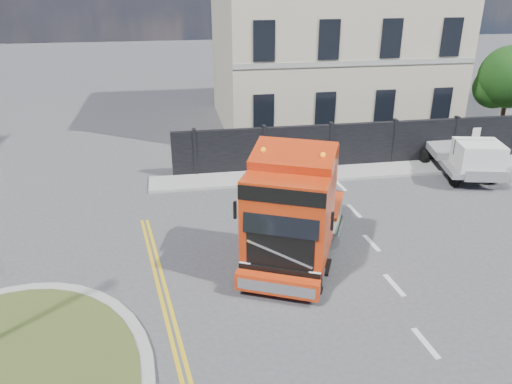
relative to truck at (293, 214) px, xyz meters
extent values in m
plane|color=#424244|center=(-0.39, -1.28, -1.62)|extent=(120.00, 120.00, 0.00)
cube|color=black|center=(5.61, 7.72, -0.62)|extent=(18.00, 0.25, 2.00)
cube|color=#B5AF90|center=(5.61, 15.22, 3.88)|extent=(12.00, 10.00, 11.00)
cylinder|color=#382619|center=(14.11, 10.72, -0.42)|extent=(0.24, 0.24, 2.40)
sphere|color=black|center=(14.11, 10.72, 1.58)|extent=(3.20, 3.20, 3.20)
sphere|color=black|center=(13.61, 11.12, 0.98)|extent=(2.20, 2.20, 2.20)
cube|color=#979792|center=(5.61, 6.82, -1.56)|extent=(20.00, 1.60, 0.12)
cube|color=black|center=(0.42, 0.92, -0.94)|extent=(4.38, 6.09, 0.41)
cube|color=red|center=(-0.24, -0.52, 0.32)|extent=(3.03, 3.07, 2.53)
cube|color=red|center=(0.16, 0.34, 1.36)|extent=(2.39, 1.68, 1.26)
cube|color=black|center=(-0.72, -1.57, 0.68)|extent=(1.83, 0.88, 0.95)
cube|color=red|center=(-0.84, -1.83, -1.12)|extent=(2.18, 1.23, 0.50)
cylinder|color=black|center=(-1.42, -0.77, -1.15)|extent=(0.65, 0.97, 0.94)
cylinder|color=gray|center=(-1.42, -0.77, -1.15)|extent=(0.51, 0.61, 0.52)
cylinder|color=black|center=(0.35, -1.58, -1.15)|extent=(0.65, 0.97, 0.94)
cylinder|color=gray|center=(0.35, -1.58, -1.15)|extent=(0.51, 0.61, 0.52)
cylinder|color=black|center=(-0.09, 2.14, -1.15)|extent=(0.65, 0.97, 0.94)
cylinder|color=gray|center=(-0.09, 2.14, -1.15)|extent=(0.51, 0.61, 0.52)
cylinder|color=black|center=(1.68, 1.33, -1.15)|extent=(0.65, 0.97, 0.94)
cylinder|color=gray|center=(1.68, 1.33, -1.15)|extent=(0.51, 0.61, 0.52)
cylinder|color=black|center=(0.36, 3.13, -1.15)|extent=(0.65, 0.97, 0.94)
cylinder|color=gray|center=(0.36, 3.13, -1.15)|extent=(0.51, 0.61, 0.52)
cylinder|color=black|center=(2.14, 2.31, -1.15)|extent=(0.65, 0.97, 0.94)
cylinder|color=gray|center=(2.14, 2.31, -1.15)|extent=(0.51, 0.61, 0.52)
cube|color=slate|center=(8.90, 6.10, -0.98)|extent=(2.67, 4.65, 0.23)
cube|color=silver|center=(8.90, 4.73, -0.39)|extent=(2.06, 1.99, 1.18)
cylinder|color=black|center=(8.04, 4.73, -1.30)|extent=(0.23, 0.64, 0.64)
cylinder|color=black|center=(9.76, 4.73, -1.30)|extent=(0.23, 0.64, 0.64)
cylinder|color=black|center=(8.04, 7.46, -1.30)|extent=(0.23, 0.64, 0.64)
cylinder|color=black|center=(9.76, 7.46, -1.30)|extent=(0.23, 0.64, 0.64)
camera|label=1|loc=(-3.28, -12.63, 6.32)|focal=35.00mm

